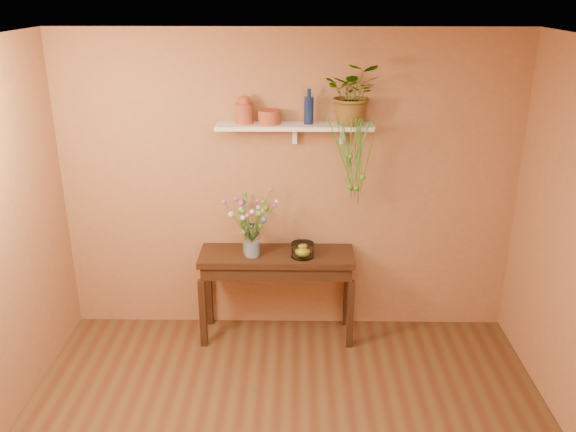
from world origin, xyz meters
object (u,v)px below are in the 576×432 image
(bouquet, at_px, (250,214))
(sideboard, at_px, (277,266))
(blue_bottle, at_px, (309,110))
(terracotta_jug, at_px, (244,110))
(glass_bowl, at_px, (303,250))
(spider_plant, at_px, (354,93))
(glass_vase, at_px, (252,243))

(bouquet, bearing_deg, sideboard, 16.16)
(sideboard, distance_m, bouquet, 0.56)
(sideboard, xyz_separation_m, blue_bottle, (0.27, 0.13, 1.36))
(terracotta_jug, bearing_deg, glass_bowl, -20.89)
(spider_plant, bearing_deg, glass_bowl, -155.49)
(bouquet, bearing_deg, spider_plant, 12.54)
(sideboard, relative_size, glass_bowl, 6.71)
(terracotta_jug, bearing_deg, spider_plant, -0.10)
(terracotta_jug, relative_size, glass_vase, 0.84)
(terracotta_jug, xyz_separation_m, spider_plant, (0.89, -0.00, 0.14))
(blue_bottle, bearing_deg, sideboard, -154.88)
(sideboard, bearing_deg, blue_bottle, 25.12)
(sideboard, bearing_deg, glass_vase, -167.00)
(bouquet, bearing_deg, blue_bottle, 21.24)
(sideboard, xyz_separation_m, spider_plant, (0.63, 0.13, 1.49))
(sideboard, bearing_deg, bouquet, -163.84)
(glass_vase, distance_m, bouquet, 0.28)
(blue_bottle, height_order, glass_bowl, blue_bottle)
(spider_plant, distance_m, glass_vase, 1.52)
(spider_plant, relative_size, glass_vase, 1.81)
(sideboard, distance_m, blue_bottle, 1.39)
(sideboard, xyz_separation_m, terracotta_jug, (-0.26, 0.13, 1.35))
(glass_vase, height_order, bouquet, bouquet)
(blue_bottle, distance_m, spider_plant, 0.38)
(sideboard, xyz_separation_m, glass_bowl, (0.22, -0.06, 0.17))
(terracotta_jug, xyz_separation_m, blue_bottle, (0.53, -0.00, 0.01))
(blue_bottle, relative_size, spider_plant, 0.57)
(terracotta_jug, bearing_deg, blue_bottle, -0.13)
(sideboard, relative_size, terracotta_jug, 5.84)
(glass_vase, bearing_deg, sideboard, 13.00)
(blue_bottle, height_order, spider_plant, spider_plant)
(sideboard, relative_size, glass_vase, 4.88)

